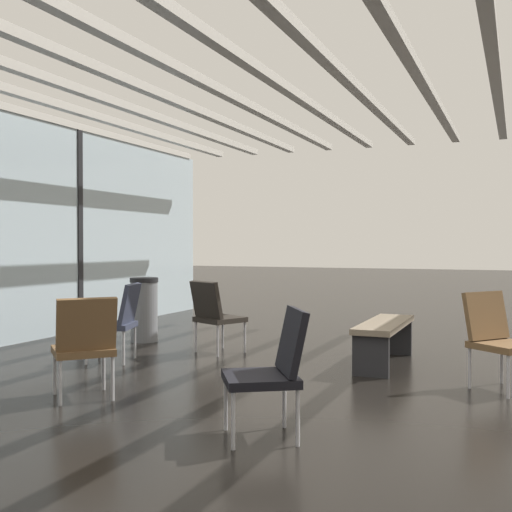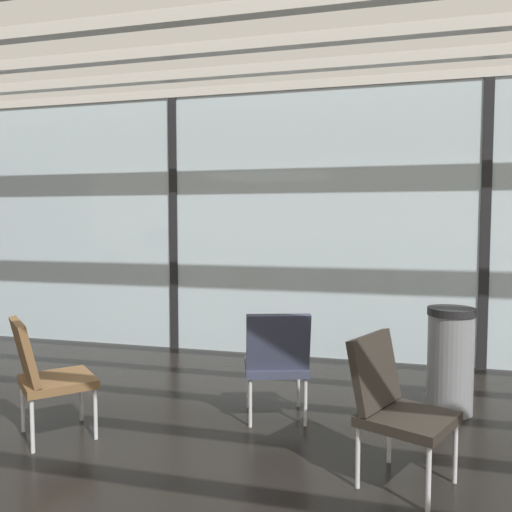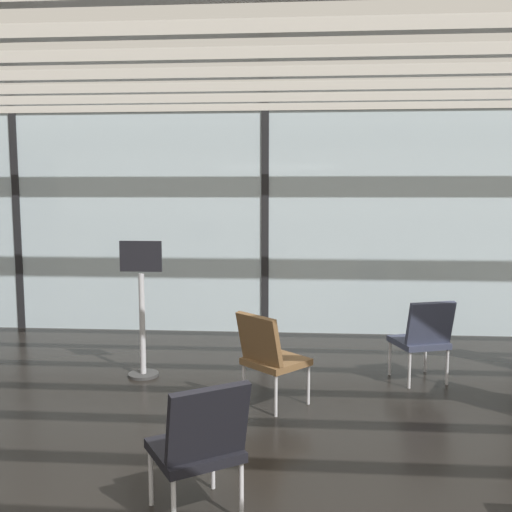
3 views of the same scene
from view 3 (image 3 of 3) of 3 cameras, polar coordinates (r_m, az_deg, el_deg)
glass_curtain_wall at (r=7.72m, az=0.94°, el=3.30°), size 14.00×0.08×3.02m
window_mullion_0 at (r=8.65m, az=-22.92°, el=3.13°), size 0.10×0.12×3.02m
window_mullion_1 at (r=7.72m, az=0.94°, el=3.30°), size 0.10×0.12×3.02m
ceiling_slats at (r=4.56m, az=-1.54°, el=20.84°), size 13.72×6.72×0.10m
parked_airplane at (r=13.62m, az=-4.54°, el=7.01°), size 13.49×4.13×4.13m
lounge_chair_3 at (r=5.15m, az=1.35°, el=-9.84°), size 0.71×0.71×0.87m
lounge_chair_4 at (r=6.01m, az=16.59°, el=-7.73°), size 0.62×0.65×0.87m
lounge_chair_5 at (r=3.48m, az=-5.70°, el=-18.15°), size 0.69×0.70×0.87m
info_sign at (r=6.04m, az=-11.48°, el=-5.71°), size 0.44×0.32×1.44m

